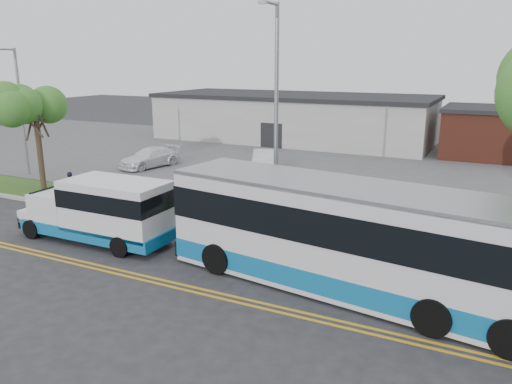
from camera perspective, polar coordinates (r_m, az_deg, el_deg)
The scene contains 18 objects.
ground at distance 21.55m, azimuth -8.24°, elevation -5.23°, with size 140.00×140.00×0.00m, color #28282B.
lane_line_north at distance 18.75m, azimuth -14.96°, elevation -8.70°, with size 70.00×0.12×0.01m, color gold.
lane_line_south at distance 18.54m, azimuth -15.57°, elevation -9.01°, with size 70.00×0.12×0.01m, color gold.
curb at distance 22.39m, azimuth -6.65°, elevation -4.20°, with size 80.00×0.30×0.15m, color #9E9B93.
verge at distance 23.84m, azimuth -4.31°, elevation -3.01°, with size 80.00×3.30×0.10m, color #314B19.
parking_lot at distance 36.29m, azimuth 7.08°, elevation 3.10°, with size 80.00×25.00×0.10m, color #4C4C4F.
commercial_building at distance 47.31m, azimuth 4.31°, elevation 8.48°, with size 25.40×10.40×4.35m.
brick_wing at distance 42.95m, azimuth 24.74°, elevation 6.25°, with size 6.30×7.30×3.90m.
tree_west at distance 30.92m, azimuth -24.01°, elevation 9.45°, with size 4.40×4.40×6.91m.
streetlight_near at distance 21.27m, azimuth 2.25°, elevation 9.14°, with size 0.35×1.53×9.50m.
streetlight_far at distance 35.45m, azimuth -25.37°, elevation 8.77°, with size 0.35×1.53×8.00m.
shuttle_bus at distance 21.41m, azimuth -17.00°, elevation -1.84°, with size 7.02×2.42×2.68m.
transit_bus at distance 16.34m, azimuth 10.92°, elevation -5.26°, with size 13.01×4.57×3.54m.
pedestrian at distance 28.04m, azimuth -20.42°, elevation 0.60°, with size 0.59×0.38×1.61m, color black.
parked_car_a at distance 33.30m, azimuth 1.06°, elevation 3.55°, with size 1.57×4.51×1.49m, color silver.
parked_car_b at distance 35.76m, azimuth -12.03°, elevation 3.88°, with size 1.87×4.60×1.33m, color white.
grocery_bag_left at distance 28.24m, azimuth -21.09°, elevation -0.71°, with size 0.32×0.32×0.32m, color white.
grocery_bag_right at distance 28.14m, azimuth -19.52°, elevation -0.62°, with size 0.32×0.32×0.32m, color white.
Camera 1 is at (11.64, -16.60, 7.30)m, focal length 35.00 mm.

